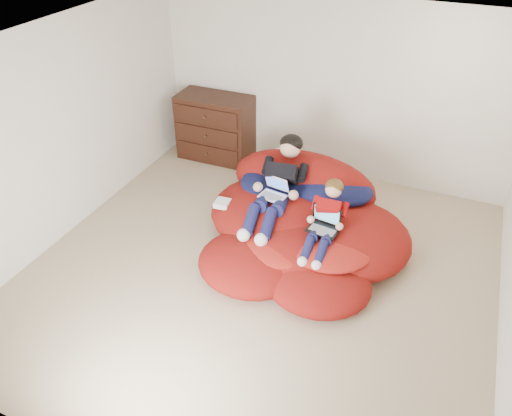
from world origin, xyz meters
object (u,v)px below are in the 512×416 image
at_px(beanbag_pile, 302,223).
at_px(laptop_black, 325,223).
at_px(dresser, 215,128).
at_px(older_boy, 279,181).
at_px(laptop_white, 274,190).
at_px(younger_boy, 326,217).

xyz_separation_m(beanbag_pile, laptop_black, (0.35, -0.30, 0.30)).
bearing_deg(dresser, older_boy, -40.87).
height_order(older_boy, laptop_black, older_boy).
relative_size(older_boy, laptop_white, 4.31).
xyz_separation_m(beanbag_pile, laptop_white, (-0.35, -0.02, 0.39)).
distance_m(older_boy, laptop_black, 0.84).
bearing_deg(laptop_black, laptop_white, 158.32).
height_order(older_boy, laptop_white, older_boy).
height_order(beanbag_pile, older_boy, older_boy).
xyz_separation_m(dresser, beanbag_pile, (1.91, -1.48, -0.25)).
distance_m(dresser, younger_boy, 2.85).
height_order(younger_boy, laptop_black, younger_boy).
bearing_deg(younger_boy, laptop_black, -90.00).
bearing_deg(younger_boy, laptop_white, 162.25).
height_order(beanbag_pile, laptop_white, beanbag_pile).
bearing_deg(younger_boy, older_boy, 152.07).
distance_m(beanbag_pile, laptop_black, 0.55).
bearing_deg(older_boy, younger_boy, -27.93).
relative_size(younger_boy, laptop_black, 2.60).
height_order(dresser, older_boy, older_boy).
distance_m(dresser, laptop_black, 2.88).
bearing_deg(laptop_black, dresser, 141.87).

